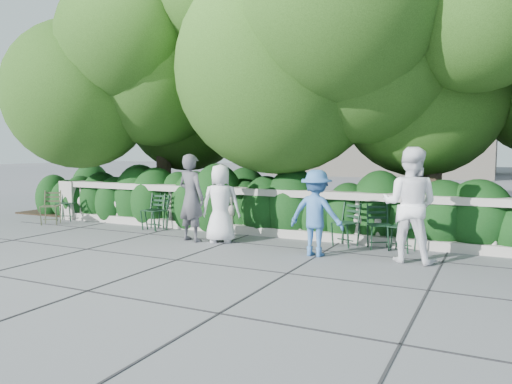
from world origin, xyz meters
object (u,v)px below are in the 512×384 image
at_px(chair_c, 152,231).
at_px(person_casual_man, 410,205).
at_px(person_older_blue, 316,213).
at_px(chair_f, 381,250).
at_px(person_businessman, 221,203).
at_px(chair_weathered, 49,225).
at_px(chair_a, 64,221).
at_px(person_woman_grey, 191,198).
at_px(chair_d, 341,247).
at_px(chair_e, 398,253).
at_px(chair_b, 149,231).

relative_size(chair_c, person_casual_man, 0.45).
xyz_separation_m(chair_c, person_older_blue, (4.20, -0.83, 0.75)).
bearing_deg(chair_f, person_businessman, 166.36).
distance_m(chair_f, person_businessman, 3.17).
xyz_separation_m(chair_weathered, person_casual_man, (8.41, -0.11, 0.94)).
relative_size(chair_a, person_woman_grey, 0.48).
distance_m(chair_d, person_businessman, 2.46).
xyz_separation_m(chair_e, person_casual_man, (0.28, -0.64, 0.94)).
xyz_separation_m(chair_c, chair_f, (5.12, 0.11, 0.00)).
bearing_deg(chair_f, person_casual_man, -74.66).
bearing_deg(person_businessman, chair_c, -33.15).
height_order(chair_e, person_casual_man, person_casual_man).
relative_size(person_businessman, person_older_blue, 1.04).
height_order(chair_c, chair_e, same).
bearing_deg(chair_b, chair_f, 3.64).
distance_m(person_businessman, person_older_blue, 2.12).
height_order(chair_a, person_woman_grey, person_woman_grey).
bearing_deg(person_woman_grey, person_casual_man, -166.36).
height_order(chair_d, person_woman_grey, person_woman_grey).
height_order(chair_c, person_older_blue, person_older_blue).
bearing_deg(chair_d, person_casual_man, -6.60).
distance_m(chair_c, chair_d, 4.37).
relative_size(chair_f, chair_weathered, 1.00).
bearing_deg(person_casual_man, chair_a, -1.05).
distance_m(person_businessman, person_woman_grey, 0.62).
xyz_separation_m(chair_c, chair_weathered, (-2.70, -0.48, 0.00)).
distance_m(chair_d, chair_e, 1.06).
bearing_deg(person_businessman, person_casual_man, 159.20).
bearing_deg(chair_weathered, chair_e, -27.16).
height_order(chair_b, person_woman_grey, person_woman_grey).
xyz_separation_m(chair_a, chair_weathered, (0.17, -0.61, 0.00)).
distance_m(chair_a, chair_c, 2.87).
bearing_deg(chair_e, person_woman_grey, -154.24).
bearing_deg(chair_e, chair_b, -163.35).
bearing_deg(chair_c, chair_f, 22.52).
height_order(person_businessman, person_casual_man, person_casual_man).
xyz_separation_m(chair_b, person_woman_grey, (1.55, -0.61, 0.87)).
xyz_separation_m(chair_a, chair_b, (2.82, -0.17, 0.00)).
relative_size(person_woman_grey, person_casual_man, 0.93).
bearing_deg(chair_f, chair_b, 156.35).
bearing_deg(chair_f, chair_d, 157.26).
bearing_deg(person_woman_grey, person_businessman, -154.52).
relative_size(chair_e, chair_weathered, 1.00).
distance_m(chair_f, person_casual_man, 1.32).
distance_m(chair_e, person_businessman, 3.46).
bearing_deg(chair_f, chair_a, 154.55).
bearing_deg(chair_e, chair_f, -174.59).
bearing_deg(chair_e, chair_c, -163.73).
distance_m(chair_d, person_older_blue, 1.19).
bearing_deg(chair_d, chair_f, 22.29).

